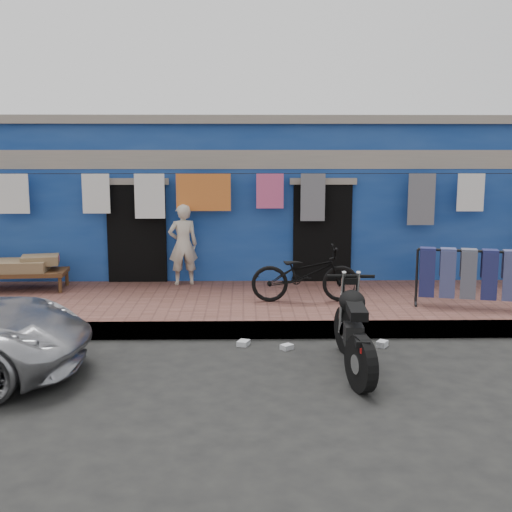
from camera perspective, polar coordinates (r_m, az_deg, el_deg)
The scene contains 13 objects.
ground at distance 8.02m, azimuth 0.26°, elevation -10.53°, with size 80.00×80.00×0.00m, color black.
sidewalk at distance 10.85m, azimuth -0.10°, elevation -4.47°, with size 28.00×3.00×0.25m, color brown.
curb at distance 9.45m, azimuth 0.05°, elevation -6.59°, with size 28.00×0.10×0.25m, color gray.
building at distance 14.56m, azimuth -0.36°, elevation 5.33°, with size 12.20×5.20×3.36m.
clothesline at distance 11.82m, azimuth -1.40°, elevation 4.98°, with size 10.06×0.06×2.10m.
seated_person at distance 11.91m, azimuth -6.50°, elevation 1.01°, with size 0.54×0.36×1.50m, color beige.
bicycle at distance 10.56m, azimuth 4.41°, elevation -1.04°, with size 0.62×1.76×1.14m, color black.
motorcycle at distance 8.08m, azimuth 8.72°, elevation -6.26°, with size 0.70×1.78×1.13m, color black, non-canonical shape.
charpoy at distance 12.21m, azimuth -20.29°, elevation -1.50°, with size 1.79×0.96×0.58m, color brown, non-canonical shape.
jeans_rack at distance 10.79m, azimuth 19.15°, elevation -1.80°, with size 2.04×0.87×0.96m, color black, non-canonical shape.
litter_a at distance 8.98m, azimuth 2.76°, elevation -8.07°, with size 0.16×0.12×0.07m, color silver.
litter_b at distance 9.26m, azimuth 11.14°, elevation -7.67°, with size 0.17×0.12×0.08m, color silver.
litter_c at distance 9.14m, azimuth -1.12°, elevation -7.74°, with size 0.18×0.14×0.07m, color silver.
Camera 1 is at (-0.17, -7.53, 2.75)m, focal length 45.00 mm.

